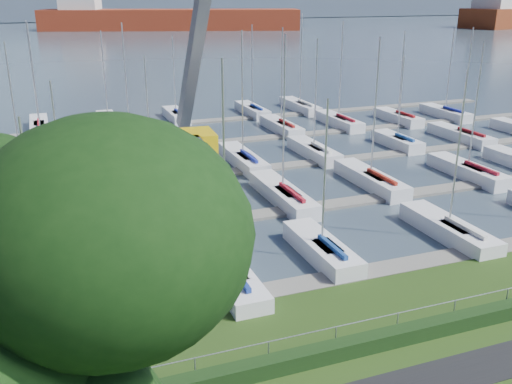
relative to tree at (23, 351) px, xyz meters
name	(u,v)px	position (x,y,z in m)	size (l,w,h in m)	color
water	(60,26)	(12.06, 268.52, -8.77)	(800.00, 540.00, 0.20)	#3B4956
hedge	(361,345)	(12.06, 8.12, -8.02)	(80.00, 0.70, 0.70)	black
fence	(357,322)	(12.06, 8.52, -7.17)	(0.04, 0.04, 80.00)	#9A9EA2
foothill	(52,7)	(12.06, 338.52, -2.37)	(900.00, 80.00, 12.00)	#434F62
docks	(196,176)	(12.06, 34.52, -8.59)	(90.00, 41.60, 0.25)	slate
tree	(23,351)	(0.00, 0.00, 0.00)	(7.68, 6.78, 12.80)	black
crane	(197,113)	(11.94, 33.02, -3.05)	(5.17, 13.30, 22.35)	slate
cargo_ship_mid	(160,20)	(48.42, 224.31, -4.84)	(101.20, 46.65, 21.50)	maroon
sailboat_fleet	(151,107)	(9.15, 37.10, -3.07)	(75.24, 49.88, 12.50)	navy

